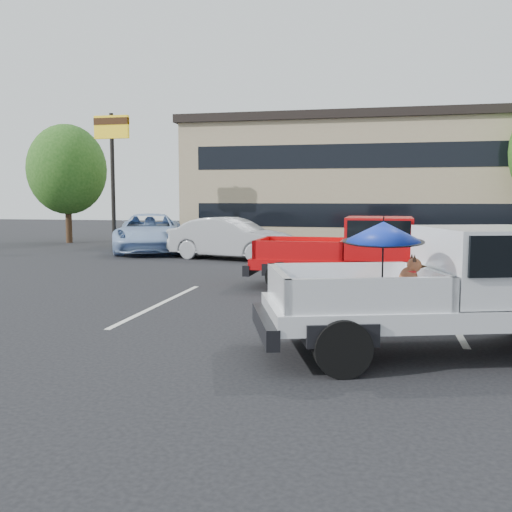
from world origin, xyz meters
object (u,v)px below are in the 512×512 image
Objects in this scene: tree_back at (462,159)px; blue_suv at (150,233)px; silver_sedan at (231,238)px; silver_pickup at (472,284)px; red_pickup at (372,250)px; tree_left at (67,170)px; motel_sign at (112,144)px.

tree_back is 1.21× the size of blue_suv.
silver_sedan is at bearing -127.39° from tree_back.
silver_pickup reaches higher than red_pickup.
silver_sedan is at bearing -47.43° from blue_suv.
tree_left is 1.03× the size of blue_suv.
tree_left is 1.26× the size of silver_sedan.
tree_back is 16.59m from silver_sedan.
tree_back is 1.49× the size of silver_sedan.
red_pickup reaches higher than silver_sedan.
silver_sedan is at bearing -24.85° from motel_sign.
blue_suv is (-9.46, 8.20, -0.19)m from red_pickup.
silver_sedan is (-9.83, -12.86, -3.63)m from tree_back.
silver_sedan is (-6.83, 11.89, -0.27)m from silver_pickup.
red_pickup is 12.52m from blue_suv.
silver_pickup reaches higher than silver_sedan.
tree_left is at bearing 115.92° from silver_pickup.
silver_pickup is at bearing -96.91° from tree_back.
blue_suv is (2.01, -0.73, -3.84)m from motel_sign.
motel_sign is 1.02× the size of blue_suv.
silver_sedan is at bearing 102.02° from silver_pickup.
tree_left is 24.72m from silver_pickup.
motel_sign is at bearing 142.84° from red_pickup.
tree_left is 12.10m from silver_sedan.
silver_pickup is 13.71m from silver_sedan.
blue_suv is at bearing -142.53° from tree_back.
motel_sign reaches higher than silver_pickup.
silver_pickup is at bearing -48.60° from motel_sign.
motel_sign is 14.98m from red_pickup.
tree_left is at bearing 143.13° from motel_sign.
tree_left reaches higher than silver_sedan.
tree_left is 21.20m from tree_back.
tree_left is (-4.00, 3.00, -0.92)m from motel_sign.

